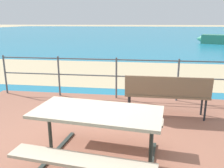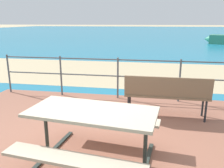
# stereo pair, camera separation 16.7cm
# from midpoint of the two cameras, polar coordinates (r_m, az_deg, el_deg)

# --- Properties ---
(ground_plane) EXTENTS (240.00, 240.00, 0.00)m
(ground_plane) POSITION_cam_midpoint_polar(r_m,az_deg,el_deg) (3.76, -4.80, -15.78)
(ground_plane) COLOR tan
(patio_paving) EXTENTS (6.40, 5.20, 0.06)m
(patio_paving) POSITION_cam_midpoint_polar(r_m,az_deg,el_deg) (3.75, -4.81, -15.39)
(patio_paving) COLOR #935B47
(patio_paving) RESTS_ON ground
(sea_water) EXTENTS (90.00, 90.00, 0.01)m
(sea_water) POSITION_cam_midpoint_polar(r_m,az_deg,el_deg) (43.19, 7.05, 12.49)
(sea_water) COLOR teal
(sea_water) RESTS_ON ground
(beach_strip) EXTENTS (54.03, 4.94, 0.01)m
(beach_strip) POSITION_cam_midpoint_polar(r_m,az_deg,el_deg) (9.05, 3.00, 2.85)
(beach_strip) COLOR tan
(beach_strip) RESTS_ON ground
(picnic_table) EXTENTS (1.78, 1.62, 0.78)m
(picnic_table) POSITION_cam_midpoint_polar(r_m,az_deg,el_deg) (3.05, -5.16, -9.79)
(picnic_table) COLOR #BCAD93
(picnic_table) RESTS_ON patio_paving
(park_bench) EXTENTS (1.63, 0.42, 0.86)m
(park_bench) POSITION_cam_midpoint_polar(r_m,az_deg,el_deg) (4.66, 12.26, -1.89)
(park_bench) COLOR #7A6047
(park_bench) RESTS_ON patio_paving
(railing_fence) EXTENTS (5.94, 0.04, 1.02)m
(railing_fence) POSITION_cam_midpoint_polar(r_m,az_deg,el_deg) (5.71, 0.24, 2.82)
(railing_fence) COLOR #4C5156
(railing_fence) RESTS_ON patio_paving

